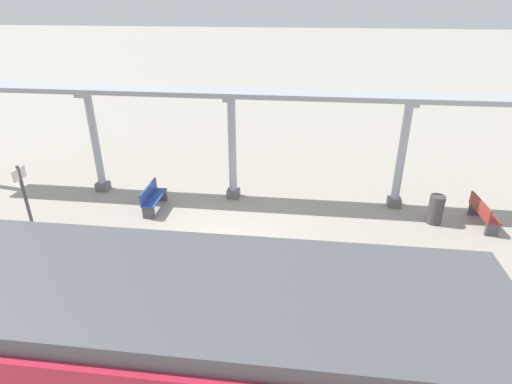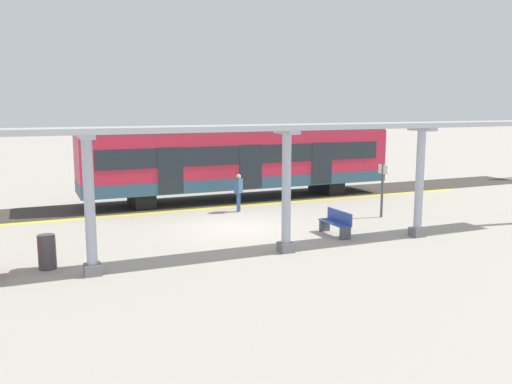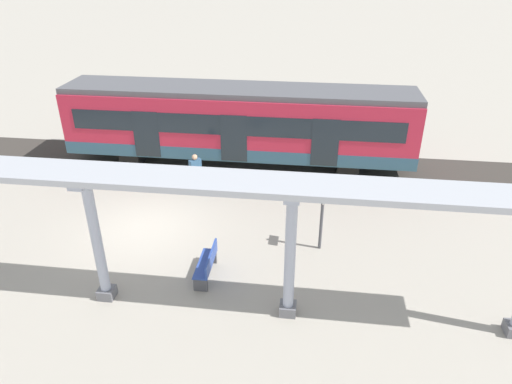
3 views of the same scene
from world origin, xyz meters
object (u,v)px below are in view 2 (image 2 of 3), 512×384
passenger_waiting_near_edge (238,188)px  canopy_pillar_fourth (419,182)px  canopy_pillar_third (286,191)px  canopy_pillar_second (90,205)px  platform_info_sign (382,185)px  train_near_carriage (240,161)px  bench_mid_platform (336,223)px  trash_bin (47,252)px

passenger_waiting_near_edge → canopy_pillar_fourth: bearing=32.2°
canopy_pillar_third → canopy_pillar_fourth: same height
canopy_pillar_second → canopy_pillar_fourth: same height
platform_info_sign → canopy_pillar_third: bearing=-61.8°
train_near_carriage → bench_mid_platform: train_near_carriage is taller
canopy_pillar_second → platform_info_sign: 12.06m
bench_mid_platform → trash_bin: size_ratio=1.56×
canopy_pillar_third → trash_bin: bearing=-98.9°
canopy_pillar_second → bench_mid_platform: size_ratio=2.50×
canopy_pillar_fourth → trash_bin: 12.02m
canopy_pillar_fourth → trash_bin: (-1.07, -11.89, -1.42)m
canopy_pillar_fourth → platform_info_sign: size_ratio=1.71×
platform_info_sign → passenger_waiting_near_edge: 5.93m
bench_mid_platform → trash_bin: 9.43m
canopy_pillar_fourth → canopy_pillar_third: bearing=-90.0°
trash_bin → platform_info_sign: 12.91m
passenger_waiting_near_edge → platform_info_sign: bearing=55.9°
canopy_pillar_second → trash_bin: bearing=-134.6°
canopy_pillar_fourth → passenger_waiting_near_edge: bearing=-147.8°
canopy_pillar_third → canopy_pillar_fourth: 5.06m
train_near_carriage → canopy_pillar_fourth: 9.84m
canopy_pillar_second → bench_mid_platform: canopy_pillar_second is taller
canopy_pillar_second → bench_mid_platform: 8.57m
canopy_pillar_third → bench_mid_platform: 3.24m
canopy_pillar_fourth → trash_bin: canopy_pillar_fourth is taller
canopy_pillar_fourth → passenger_waiting_near_edge: size_ratio=2.32×
platform_info_sign → trash_bin: bearing=-80.7°
canopy_pillar_third → bench_mid_platform: (-1.28, 2.60, -1.46)m
bench_mid_platform → platform_info_sign: bearing=119.8°
platform_info_sign → canopy_pillar_second: bearing=-74.8°
canopy_pillar_third → platform_info_sign: 6.70m
canopy_pillar_second → platform_info_sign: canopy_pillar_second is taller
trash_bin → passenger_waiting_near_edge: (-5.41, 7.81, 0.53)m
train_near_carriage → passenger_waiting_near_edge: 3.31m
canopy_pillar_fourth → platform_info_sign: canopy_pillar_fourth is taller
canopy_pillar_second → passenger_waiting_near_edge: (-6.48, 6.72, -0.89)m
canopy_pillar_third → canopy_pillar_fourth: bearing=90.0°
canopy_pillar_third → canopy_pillar_fourth: size_ratio=1.00×
train_near_carriage → passenger_waiting_near_edge: train_near_carriage is taller
canopy_pillar_second → platform_info_sign: bearing=105.2°
bench_mid_platform → trash_bin: (0.21, -9.43, 0.04)m
train_near_carriage → canopy_pillar_second: bearing=-40.2°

